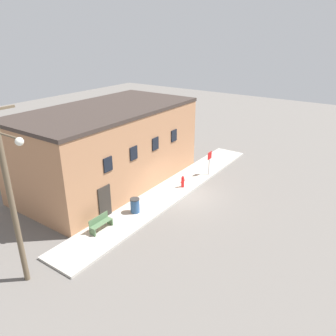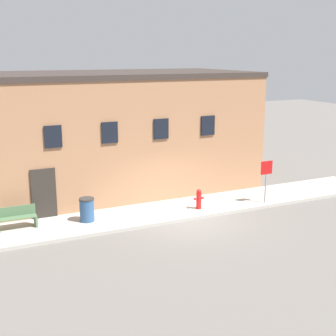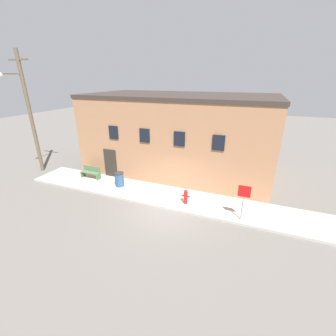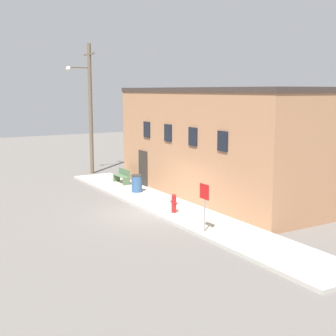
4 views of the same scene
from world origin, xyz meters
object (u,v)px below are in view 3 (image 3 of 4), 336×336
at_px(fire_hydrant, 186,196).
at_px(stop_sign, 244,197).
at_px(utility_pole, 28,111).
at_px(bench, 91,172).
at_px(trash_bin, 119,179).

height_order(fire_hydrant, stop_sign, stop_sign).
height_order(stop_sign, utility_pole, utility_pole).
bearing_deg(utility_pole, bench, 1.33).
height_order(trash_bin, utility_pole, utility_pole).
height_order(fire_hydrant, utility_pole, utility_pole).
bearing_deg(fire_hydrant, trash_bin, 173.53).
xyz_separation_m(stop_sign, utility_pole, (-15.46, 1.30, 3.21)).
relative_size(fire_hydrant, utility_pole, 0.10).
xyz_separation_m(trash_bin, utility_pole, (-7.51, 0.25, 4.07)).
xyz_separation_m(fire_hydrant, stop_sign, (3.14, -0.50, 0.90)).
bearing_deg(utility_pole, trash_bin, -1.93).
relative_size(stop_sign, utility_pole, 0.22).
distance_m(trash_bin, utility_pole, 8.54).
xyz_separation_m(stop_sign, trash_bin, (-7.95, 1.05, -0.86)).
xyz_separation_m(bench, trash_bin, (2.67, -0.37, 0.06)).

